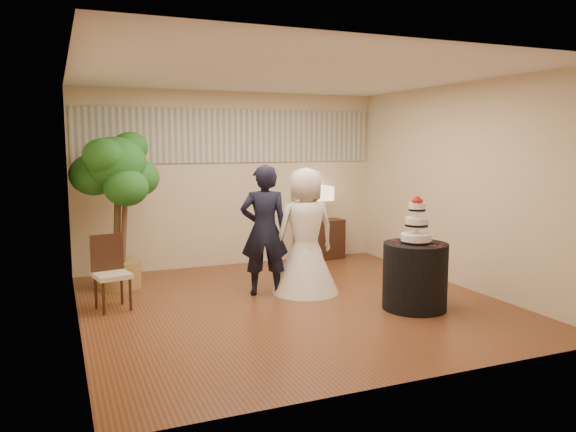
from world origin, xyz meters
name	(u,v)px	position (x,y,z in m)	size (l,w,h in m)	color
floor	(293,304)	(0.00, 0.00, 0.00)	(5.00, 5.00, 0.00)	brown
ceiling	(293,74)	(0.00, 0.00, 2.80)	(5.00, 5.00, 0.00)	white
wall_back	(233,179)	(0.00, 2.50, 1.40)	(5.00, 0.06, 2.80)	beige
wall_front	(414,217)	(0.00, -2.50, 1.40)	(5.00, 0.06, 2.80)	beige
wall_left	(73,200)	(-2.50, 0.00, 1.40)	(0.06, 5.00, 2.80)	beige
wall_right	(459,186)	(2.50, 0.00, 1.40)	(0.06, 5.00, 2.80)	beige
mural_border	(233,136)	(0.00, 2.48, 2.10)	(4.90, 0.02, 0.85)	#ADAF9F
groom	(264,230)	(-0.17, 0.55, 0.86)	(0.62, 0.41, 1.71)	black
bride	(305,231)	(0.37, 0.44, 0.84)	(0.90, 0.90, 1.67)	white
cake_table	(415,276)	(1.27, -0.76, 0.40)	(0.77, 0.77, 0.80)	black
wedding_cake	(417,220)	(1.27, -0.76, 1.09)	(0.37, 0.37, 0.57)	white
console	(320,240)	(1.48, 2.30, 0.34)	(0.82, 0.36, 0.68)	black
table_lamp	(320,203)	(1.48, 2.30, 0.97)	(0.35, 0.35, 0.58)	beige
ficus_tree	(117,209)	(-1.91, 1.63, 1.09)	(1.04, 1.04, 2.19)	#226420
side_chair	(112,273)	(-2.09, 0.60, 0.45)	(0.41, 0.43, 0.90)	black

